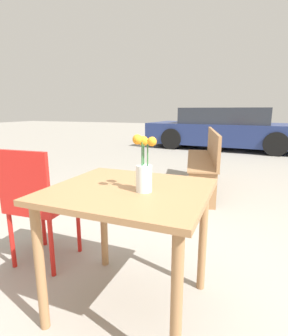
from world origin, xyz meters
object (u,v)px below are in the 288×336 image
at_px(table_front, 129,208).
at_px(flower_vase, 144,172).
at_px(bench_near, 206,158).
at_px(cafe_chair, 36,200).
at_px(parked_car, 225,129).

relative_size(table_front, flower_vase, 2.88).
height_order(flower_vase, bench_near, flower_vase).
bearing_deg(cafe_chair, flower_vase, -11.05).
xyz_separation_m(table_front, bench_near, (0.06, 2.51, -0.15)).
bearing_deg(parked_car, cafe_chair, -96.48).
bearing_deg(bench_near, table_front, -91.32).
bearing_deg(table_front, cafe_chair, 169.47).
relative_size(flower_vase, cafe_chair, 0.33).
distance_m(table_front, parked_car, 6.97).
xyz_separation_m(table_front, flower_vase, (0.10, -0.03, 0.22)).
xyz_separation_m(cafe_chair, bench_near, (0.85, 2.36, -0.04)).
bearing_deg(table_front, parked_car, 90.15).
height_order(flower_vase, cafe_chair, flower_vase).
distance_m(flower_vase, bench_near, 2.56).
xyz_separation_m(bench_near, parked_car, (-0.08, 4.45, 0.11)).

